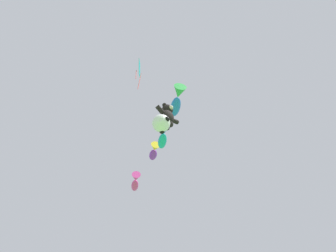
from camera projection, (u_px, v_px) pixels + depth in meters
The scene contains 7 objects.
teddy_bear_kite at pixel (167, 115), 14.67m from camera, with size 1.70×0.75×1.73m.
soccer_ball_kite at pixel (161, 123), 13.52m from camera, with size 1.05×1.04×0.96m.
fish_kite_cobalt at pixel (177, 100), 16.87m from camera, with size 1.88×2.31×0.81m.
fish_kite_teal at pixel (163, 135), 18.09m from camera, with size 1.76×2.09×0.75m.
fish_kite_violet at pixel (154, 151), 20.02m from camera, with size 1.40×1.71×0.72m.
fish_kite_magenta at pixel (135, 181), 20.77m from camera, with size 1.63×1.96×0.69m.
diamond_kite at pixel (139, 70), 17.57m from camera, with size 1.05×1.11×3.24m.
Camera 1 is at (-4.28, 1.13, 0.80)m, focal length 28.00 mm.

